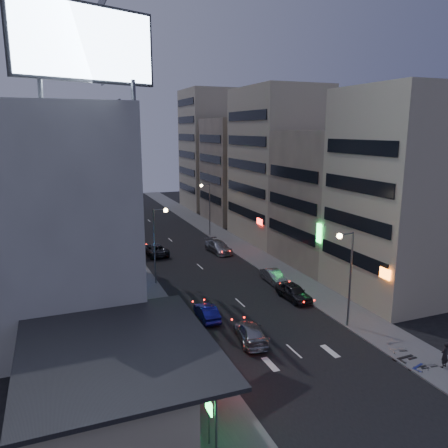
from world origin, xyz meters
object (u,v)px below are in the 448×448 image
parked_car_right_far (218,247)px  parked_car_left (155,249)px  person (445,355)px  scooter_black_b (412,347)px  road_car_blue (207,312)px  scooter_black_a (426,358)px  scooter_silver_b (405,342)px  parked_car_right_mid (274,277)px  road_car_silver (251,333)px  parked_car_right_near (294,292)px  scooter_blue (421,356)px  scooter_silver_a (434,357)px

parked_car_right_far → parked_car_left: bearing=161.5°
person → scooter_black_b: bearing=-84.8°
road_car_blue → person: (12.51, -13.55, 0.40)m
parked_car_left → person: person is taller
scooter_black_a → scooter_silver_b: 2.43m
scooter_black_b → parked_car_left: bearing=18.0°
road_car_blue → scooter_black_a: (11.56, -12.90, -0.03)m
parked_car_left → scooter_black_b: size_ratio=2.67×
parked_car_right_mid → road_car_silver: (-7.93, -11.14, 0.02)m
parked_car_right_near → scooter_black_a: (2.24, -14.09, -0.15)m
person → scooter_black_b: (-0.79, 2.13, -0.32)m
road_car_silver → person: bearing=152.3°
scooter_silver_b → scooter_black_a: bearing=-173.9°
parked_car_right_mid → parked_car_right_far: size_ratio=0.78×
scooter_silver_b → scooter_blue: bearing=-178.0°
person → scooter_silver_a: bearing=-85.4°
parked_car_left → person: size_ratio=2.89×
scooter_black_b → road_car_silver: bearing=55.7°
parked_car_left → road_car_blue: parked_car_left is taller
scooter_black_a → scooter_silver_a: size_ratio=1.02×
scooter_black_a → parked_car_left: bearing=26.9°
parked_car_right_far → scooter_silver_b: bearing=-88.6°
parked_car_left → road_car_silver: 26.33m
parked_car_right_mid → parked_car_right_far: bearing=97.0°
road_car_silver → parked_car_left: bearing=-75.5°
person → scooter_silver_a: size_ratio=1.15×
parked_car_right_near → scooter_black_b: size_ratio=2.23×
parked_car_right_near → scooter_black_a: parked_car_right_near is taller
scooter_silver_a → scooter_blue: scooter_blue is taller
person → scooter_black_a: bearing=-49.5°
parked_car_right_near → road_car_silver: parked_car_right_near is taller
person → scooter_blue: person is taller
parked_car_right_mid → scooter_silver_a: bearing=-81.3°
parked_car_right_mid → road_car_silver: bearing=-124.2°
parked_car_right_mid → scooter_silver_a: parked_car_right_mid is taller
scooter_black_b → scooter_silver_b: bearing=-16.7°
parked_car_right_mid → scooter_black_a: (1.79, -19.02, -0.06)m
scooter_black_a → road_car_silver: bearing=59.5°
parked_car_right_mid → scooter_silver_b: parked_car_right_mid is taller
parked_car_right_far → parked_car_right_mid: bearing=-89.6°
road_car_blue → person: bearing=134.8°
road_car_blue → road_car_silver: bearing=112.3°
parked_car_right_far → road_car_blue: bearing=-118.9°
parked_car_left → road_car_blue: size_ratio=1.36×
parked_car_right_near → scooter_silver_a: size_ratio=2.79×
road_car_silver → scooter_black_a: (9.72, -7.89, -0.08)m
road_car_silver → person: (10.66, -8.54, 0.35)m
parked_car_right_near → scooter_black_a: bearing=-84.1°
road_car_blue → parked_car_right_mid: bearing=-145.9°
parked_car_left → scooter_blue: bearing=102.1°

